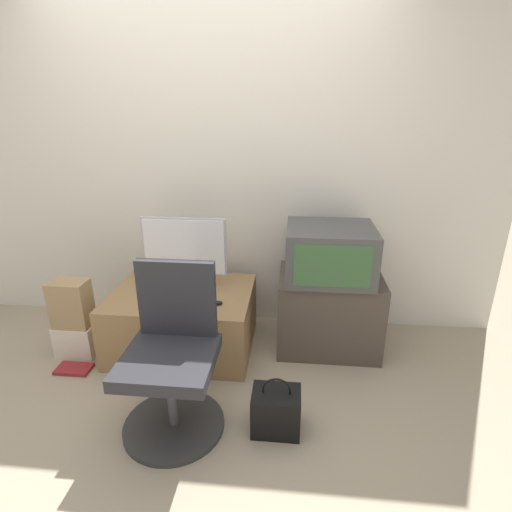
% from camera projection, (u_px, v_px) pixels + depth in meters
% --- Properties ---
extents(ground_plane, '(12.00, 12.00, 0.00)m').
position_uv_depth(ground_plane, '(174.00, 429.00, 2.21)').
color(ground_plane, tan).
extents(wall_back, '(4.40, 0.05, 2.60)m').
position_uv_depth(wall_back, '(213.00, 160.00, 2.99)').
color(wall_back, silver).
rests_on(wall_back, ground_plane).
extents(desk, '(0.99, 0.75, 0.45)m').
position_uv_depth(desk, '(183.00, 320.00, 2.90)').
color(desk, '#937047').
rests_on(desk, ground_plane).
extents(side_stand, '(0.72, 0.52, 0.56)m').
position_uv_depth(side_stand, '(328.00, 311.00, 2.90)').
color(side_stand, '#4C4238').
rests_on(side_stand, ground_plane).
extents(main_monitor, '(0.60, 0.21, 0.52)m').
position_uv_depth(main_monitor, '(185.00, 251.00, 2.82)').
color(main_monitor, '#B2B2B7').
rests_on(main_monitor, desk).
extents(keyboard, '(0.37, 0.14, 0.01)m').
position_uv_depth(keyboard, '(178.00, 301.00, 2.67)').
color(keyboard, silver).
rests_on(keyboard, desk).
extents(mouse, '(0.07, 0.04, 0.03)m').
position_uv_depth(mouse, '(218.00, 303.00, 2.64)').
color(mouse, black).
rests_on(mouse, desk).
extents(crt_tv, '(0.59, 0.52, 0.36)m').
position_uv_depth(crt_tv, '(330.00, 253.00, 2.72)').
color(crt_tv, '#474747').
rests_on(crt_tv, side_stand).
extents(office_chair, '(0.56, 0.56, 0.91)m').
position_uv_depth(office_chair, '(173.00, 362.00, 2.14)').
color(office_chair, '#333333').
rests_on(office_chair, ground_plane).
extents(cardboard_box_lower, '(0.28, 0.18, 0.24)m').
position_uv_depth(cardboard_box_lower, '(77.00, 339.00, 2.85)').
color(cardboard_box_lower, beige).
rests_on(cardboard_box_lower, ground_plane).
extents(cardboard_box_upper, '(0.25, 0.16, 0.33)m').
position_uv_depth(cardboard_box_upper, '(71.00, 304.00, 2.75)').
color(cardboard_box_upper, '#A3845B').
rests_on(cardboard_box_upper, cardboard_box_lower).
extents(handbag, '(0.26, 0.20, 0.33)m').
position_uv_depth(handbag, '(276.00, 411.00, 2.17)').
color(handbag, black).
rests_on(handbag, ground_plane).
extents(book, '(0.23, 0.13, 0.02)m').
position_uv_depth(book, '(74.00, 369.00, 2.70)').
color(book, maroon).
rests_on(book, ground_plane).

